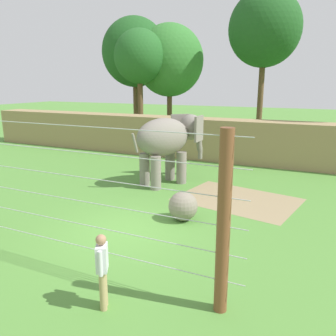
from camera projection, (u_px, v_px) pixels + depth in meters
ground_plane at (123, 231)px, 10.99m from camera, size 120.00×120.00×0.00m
dirt_patch at (238, 199)px, 14.01m from camera, size 5.14×4.12×0.01m
embankment_wall at (224, 140)px, 20.85m from camera, size 36.00×1.80×2.51m
elephant at (169, 139)px, 15.84m from camera, size 2.78×3.95×3.17m
enrichment_ball at (183, 206)px, 11.80m from camera, size 1.02×1.02×1.02m
cable_fence at (66, 197)px, 8.36m from camera, size 8.91×0.28×3.84m
zookeeper at (102, 268)px, 7.06m from camera, size 0.40×0.54×1.67m
tree_far_left at (135, 52)px, 29.59m from camera, size 5.61×5.61×10.16m
tree_behind_wall at (140, 57)px, 27.17m from camera, size 4.06×4.06×8.82m
tree_right_of_centre at (265, 29)px, 25.73m from camera, size 5.42×5.42×11.45m
tree_far_right at (170, 61)px, 29.19m from camera, size 5.77×5.77×9.52m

